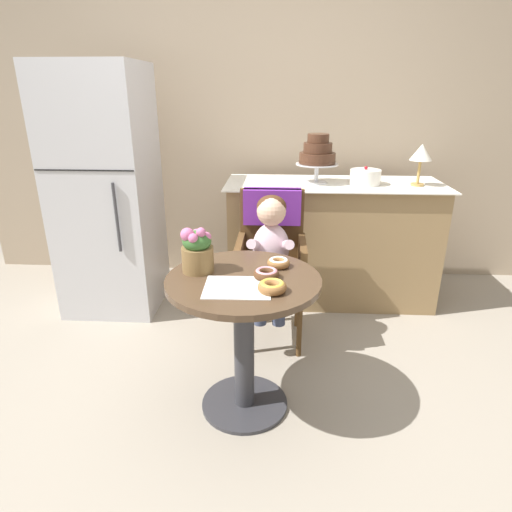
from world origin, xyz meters
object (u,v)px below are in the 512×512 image
at_px(table_lamp, 421,154).
at_px(flower_vase, 197,249).
at_px(wicker_chair, 271,242).
at_px(round_layer_cake, 365,177).
at_px(refrigerator, 107,193).
at_px(donut_side, 279,262).
at_px(tiered_cake_stand, 317,154).
at_px(donut_mid, 272,286).
at_px(cafe_table, 244,318).
at_px(seated_child, 271,244).
at_px(donut_front, 266,273).

bearing_deg(table_lamp, flower_vase, -138.66).
distance_m(wicker_chair, round_layer_cake, 0.89).
bearing_deg(wicker_chair, refrigerator, 157.18).
height_order(donut_side, round_layer_cake, round_layer_cake).
height_order(flower_vase, tiered_cake_stand, tiered_cake_stand).
height_order(wicker_chair, donut_mid, wicker_chair).
bearing_deg(donut_mid, round_layer_cake, 66.18).
xyz_separation_m(wicker_chair, refrigerator, (-1.16, 0.36, 0.21)).
bearing_deg(donut_side, flower_vase, -169.03).
bearing_deg(donut_side, table_lamp, 49.09).
relative_size(donut_side, table_lamp, 0.39).
bearing_deg(cafe_table, donut_mid, -46.04).
xyz_separation_m(table_lamp, refrigerator, (-2.17, -0.14, -0.27)).
bearing_deg(round_layer_cake, tiered_cake_stand, 174.90).
bearing_deg(wicker_chair, donut_side, -91.05).
bearing_deg(seated_child, donut_front, -90.67).
relative_size(donut_front, flower_vase, 0.53).
xyz_separation_m(tiered_cake_stand, round_layer_cake, (0.34, -0.03, -0.15)).
bearing_deg(donut_front, seated_child, 89.33).
relative_size(donut_mid, flower_vase, 0.56).
xyz_separation_m(donut_front, flower_vase, (-0.33, 0.06, 0.09)).
relative_size(cafe_table, seated_child, 0.99).
bearing_deg(cafe_table, donut_side, 41.26).
relative_size(seated_child, tiered_cake_stand, 2.12).
distance_m(cafe_table, donut_side, 0.32).
distance_m(wicker_chair, table_lamp, 1.22).
height_order(cafe_table, wicker_chair, wicker_chair).
distance_m(donut_mid, flower_vase, 0.42).
xyz_separation_m(donut_mid, refrigerator, (-1.19, 1.24, 0.10)).
relative_size(cafe_table, donut_mid, 5.77).
relative_size(wicker_chair, round_layer_cake, 4.46).
bearing_deg(donut_mid, tiered_cake_stand, 78.90).
distance_m(seated_child, refrigerator, 1.28).
relative_size(cafe_table, refrigerator, 0.42).
bearing_deg(donut_front, wicker_chair, 89.47).
height_order(seated_child, donut_side, seated_child).
distance_m(flower_vase, round_layer_cake, 1.56).
distance_m(round_layer_cake, table_lamp, 0.40).
bearing_deg(table_lamp, wicker_chair, -153.29).
relative_size(flower_vase, refrigerator, 0.13).
bearing_deg(tiered_cake_stand, seated_child, -113.06).
distance_m(flower_vase, table_lamp, 1.81).
relative_size(seated_child, donut_front, 6.08).
bearing_deg(donut_front, refrigerator, 136.48).
height_order(flower_vase, round_layer_cake, round_layer_cake).
distance_m(donut_side, tiered_cake_stand, 1.24).
bearing_deg(cafe_table, tiered_cake_stand, 72.18).
bearing_deg(donut_front, donut_side, 68.58).
distance_m(cafe_table, donut_mid, 0.31).
bearing_deg(donut_side, cafe_table, -138.74).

